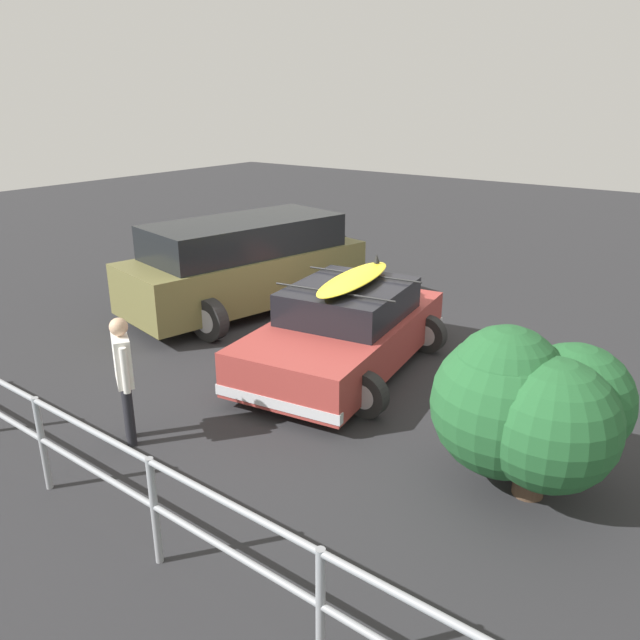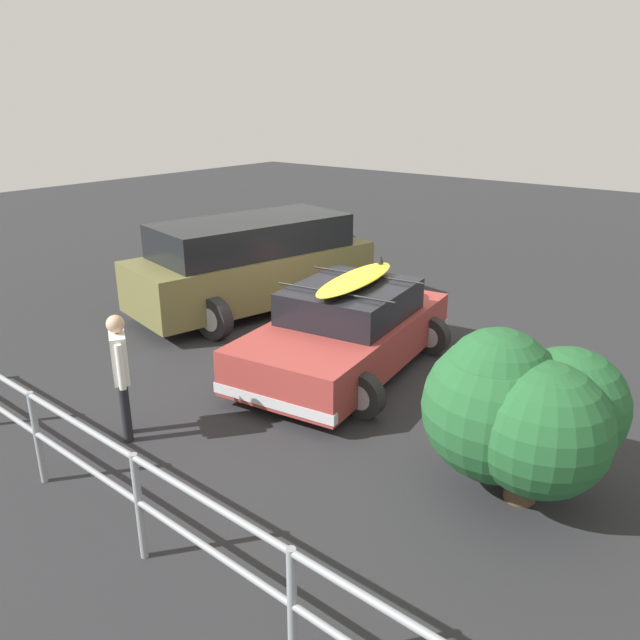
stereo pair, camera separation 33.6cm
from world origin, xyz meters
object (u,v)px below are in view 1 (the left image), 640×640
at_px(sedan_car, 345,330).
at_px(person_bystander, 123,369).
at_px(suv_car, 246,264).
at_px(bush_near_left, 529,405).

relative_size(sedan_car, person_bystander, 2.66).
distance_m(sedan_car, suv_car, 3.26).
distance_m(suv_car, bush_near_left, 6.78).
xyz_separation_m(person_bystander, bush_near_left, (-4.07, -1.85, 0.03)).
xyz_separation_m(suv_car, person_bystander, (-2.19, 4.43, 0.03)).
height_order(sedan_car, suv_car, suv_car).
relative_size(person_bystander, bush_near_left, 0.81).
distance_m(suv_car, person_bystander, 4.94).
distance_m(sedan_car, bush_near_left, 3.55).
xyz_separation_m(sedan_car, suv_car, (3.04, -1.14, 0.30)).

